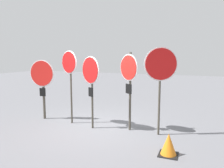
% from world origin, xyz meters
% --- Properties ---
extents(ground_plane, '(40.00, 40.00, 0.00)m').
position_xyz_m(ground_plane, '(0.00, 0.00, 0.00)').
color(ground_plane, slate).
extents(stop_sign_0, '(0.94, 0.18, 2.12)m').
position_xyz_m(stop_sign_0, '(-2.11, 0.16, 1.45)').
color(stop_sign_0, '#474238').
rests_on(stop_sign_0, ground).
extents(stop_sign_1, '(0.71, 0.29, 2.42)m').
position_xyz_m(stop_sign_1, '(-0.94, 0.09, 1.83)').
color(stop_sign_1, '#474238').
rests_on(stop_sign_1, ground).
extents(stop_sign_2, '(0.76, 0.41, 2.25)m').
position_xyz_m(stop_sign_2, '(-0.06, -0.12, 1.65)').
color(stop_sign_2, '#474238').
rests_on(stop_sign_2, ground).
extents(stop_sign_3, '(0.67, 0.45, 2.37)m').
position_xyz_m(stop_sign_3, '(1.08, 0.16, 1.68)').
color(stop_sign_3, '#474238').
rests_on(stop_sign_3, ground).
extents(stop_sign_4, '(0.86, 0.42, 2.51)m').
position_xyz_m(stop_sign_4, '(2.02, 0.07, 1.88)').
color(stop_sign_4, '#474238').
rests_on(stop_sign_4, ground).
extents(traffic_cone_0, '(0.43, 0.43, 0.51)m').
position_xyz_m(traffic_cone_0, '(2.44, -1.11, 0.25)').
color(traffic_cone_0, black).
rests_on(traffic_cone_0, ground).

